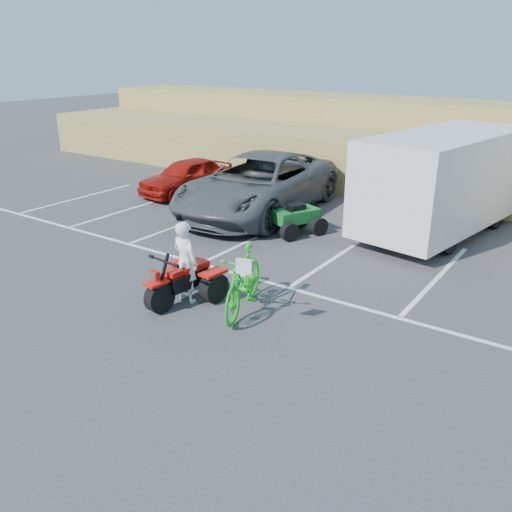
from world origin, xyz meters
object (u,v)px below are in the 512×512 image
Objects in this scene: red_trike_atv at (182,302)px; cargo_trailer at (444,180)px; quad_atv_blue at (256,231)px; quad_atv_green at (295,234)px; rider at (185,262)px; red_car at (187,176)px; grey_pickup at (258,184)px; green_dirt_bike at (243,281)px.

cargo_trailer reaches higher than red_trike_atv.
red_trike_atv is 1.36× the size of quad_atv_blue.
cargo_trailer reaches higher than quad_atv_green.
red_trike_atv is 0.26× the size of cargo_trailer.
rider is 1.41× the size of quad_atv_blue.
red_car reaches higher than quad_atv_blue.
grey_pickup is 1.05× the size of cargo_trailer.
rider is at bearing 90.00° from red_trike_atv.
rider is at bearing -41.56° from red_car.
rider is at bearing 174.46° from green_dirt_bike.
grey_pickup is (-3.97, 6.36, 0.29)m from green_dirt_bike.
green_dirt_bike is 7.99m from cargo_trailer.
red_car reaches higher than quad_atv_green.
red_trike_atv is at bearing -73.62° from grey_pickup.
rider reaches higher than quad_atv_blue.
rider is 1.39m from green_dirt_bike.
rider is at bearing -61.06° from quad_atv_green.
rider is at bearing -73.07° from grey_pickup.
quad_atv_green is (-1.75, 5.09, -0.70)m from green_dirt_bike.
grey_pickup is 1.77× the size of red_car.
green_dirt_bike is 1.77× the size of quad_atv_blue.
cargo_trailer is (3.11, 8.04, 0.71)m from rider.
grey_pickup is at bearing -62.02° from rider.
cargo_trailer reaches higher than red_car.
red_car is at bearing 137.06° from red_trike_atv.
rider is 5.48m from quad_atv_green.
red_car is at bearing -165.67° from cargo_trailer.
red_trike_atv is at bearing -101.30° from cargo_trailer.
red_car is 2.52× the size of quad_atv_green.
green_dirt_bike is 10.38m from red_car.
quad_atv_blue is 1.22m from quad_atv_green.
quad_atv_blue is (1.08, -1.70, -0.98)m from grey_pickup.
quad_atv_green is (-3.52, -2.65, -1.62)m from cargo_trailer.
rider is (0.02, 0.15, 0.92)m from red_trike_atv.
cargo_trailer is at bearing 58.94° from green_dirt_bike.
quad_atv_green is (-0.40, 5.39, -0.92)m from rider.
red_trike_atv is at bearing -72.38° from quad_atv_blue.
grey_pickup is 3.80m from red_car.
green_dirt_bike is 5.53m from quad_atv_blue.
red_car is (-6.36, 7.26, -0.24)m from rider.
green_dirt_bike is 0.58× the size of red_car.
red_car reaches higher than red_trike_atv.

